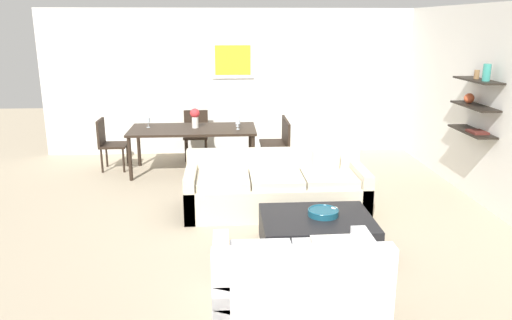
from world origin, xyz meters
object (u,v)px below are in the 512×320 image
(loveseat_white, at_px, (297,283))
(dining_chair_right_far, at_px, (278,138))
(sofa_beige, at_px, (276,190))
(dining_chair_left_far, at_px, (108,141))
(centerpiece_vase, at_px, (195,116))
(dining_chair_right_near, at_px, (281,144))
(wine_glass_right_far, at_px, (237,119))
(candle_jar, at_px, (334,210))
(decorative_bowl, at_px, (323,212))
(wine_glass_left_far, at_px, (148,120))
(wine_glass_right_near, at_px, (238,122))
(dining_table, at_px, (193,132))
(dining_chair_head, at_px, (196,131))
(coffee_table, at_px, (317,233))

(loveseat_white, relative_size, dining_chair_right_far, 1.63)
(sofa_beige, height_order, dining_chair_left_far, dining_chair_left_far)
(sofa_beige, height_order, centerpiece_vase, centerpiece_vase)
(dining_chair_right_near, relative_size, wine_glass_right_far, 5.04)
(sofa_beige, height_order, loveseat_white, same)
(candle_jar, xyz_separation_m, dining_chair_right_near, (-0.29, 2.76, 0.09))
(decorative_bowl, height_order, wine_glass_left_far, wine_glass_left_far)
(dining_chair_left_far, height_order, centerpiece_vase, centerpiece_vase)
(wine_glass_right_far, bearing_deg, wine_glass_right_near, -90.00)
(centerpiece_vase, bearing_deg, dining_table, -134.53)
(wine_glass_left_far, relative_size, wine_glass_right_near, 1.03)
(sofa_beige, height_order, wine_glass_left_far, wine_glass_left_far)
(decorative_bowl, height_order, centerpiece_vase, centerpiece_vase)
(sofa_beige, bearing_deg, dining_chair_right_far, 83.41)
(candle_jar, distance_m, centerpiece_vase, 3.51)
(dining_chair_left_far, distance_m, wine_glass_right_near, 2.25)
(candle_jar, xyz_separation_m, dining_chair_head, (-1.74, 3.88, 0.09))
(dining_chair_right_far, distance_m, wine_glass_left_far, 2.23)
(centerpiece_vase, bearing_deg, candle_jar, -60.68)
(wine_glass_right_near, bearing_deg, decorative_bowl, -73.69)
(dining_table, bearing_deg, candle_jar, -59.75)
(wine_glass_right_far, bearing_deg, dining_chair_right_far, 8.05)
(coffee_table, relative_size, wine_glass_right_near, 7.31)
(candle_jar, height_order, wine_glass_right_near, wine_glass_right_near)
(dining_chair_right_far, height_order, wine_glass_right_far, wine_glass_right_far)
(decorative_bowl, bearing_deg, wine_glass_right_near, 106.31)
(loveseat_white, distance_m, candle_jar, 1.50)
(sofa_beige, bearing_deg, centerpiece_vase, 120.94)
(coffee_table, bearing_deg, decorative_bowl, 29.75)
(dining_chair_head, distance_m, centerpiece_vase, 0.96)
(dining_table, height_order, wine_glass_left_far, wine_glass_left_far)
(dining_chair_right_near, height_order, wine_glass_right_far, wine_glass_right_far)
(dining_chair_left_far, relative_size, dining_chair_right_far, 1.00)
(candle_jar, distance_m, wine_glass_left_far, 4.00)
(decorative_bowl, bearing_deg, dining_chair_left_far, 133.04)
(wine_glass_right_near, bearing_deg, dining_chair_right_far, 25.96)
(decorative_bowl, relative_size, wine_glass_right_far, 1.96)
(loveseat_white, bearing_deg, dining_chair_left_far, 119.40)
(coffee_table, relative_size, dining_chair_left_far, 1.39)
(dining_chair_right_far, height_order, wine_glass_right_near, wine_glass_right_near)
(sofa_beige, relative_size, wine_glass_right_near, 14.21)
(dining_chair_right_near, distance_m, wine_glass_right_far, 0.86)
(dining_chair_left_far, bearing_deg, dining_chair_right_far, 0.00)
(dining_chair_left_far, bearing_deg, wine_glass_right_far, -2.58)
(loveseat_white, distance_m, dining_chair_left_far, 5.24)
(wine_glass_right_far, bearing_deg, centerpiece_vase, -173.62)
(wine_glass_left_far, distance_m, wine_glass_right_near, 1.51)
(dining_chair_left_far, distance_m, wine_glass_right_far, 2.23)
(candle_jar, bearing_deg, sofa_beige, 116.30)
(dining_chair_head, distance_m, wine_glass_left_far, 1.14)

